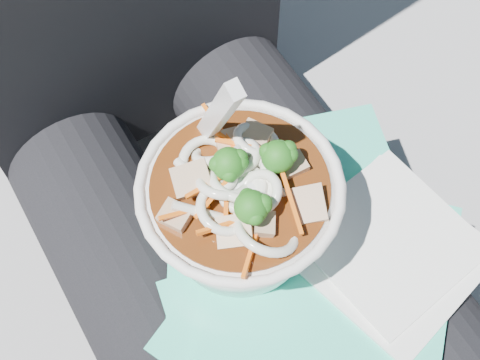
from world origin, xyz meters
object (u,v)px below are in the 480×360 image
lap (256,282)px  udon_bowl (240,205)px  plastic_bag (291,292)px  stone_ledge (199,265)px  person_body (209,199)px

lap → udon_bowl: (-0.00, 0.02, 0.14)m
plastic_bag → stone_ledge: bearing=91.8°
stone_ledge → udon_bowl: bearing=-92.2°
lap → person_body: 0.10m
lap → udon_bowl: 0.15m
plastic_bag → lap: bearing=97.7°
person_body → udon_bowl: 0.13m
lap → udon_bowl: udon_bowl is taller
udon_bowl → stone_ledge: bearing=87.8°
lap → person_body: size_ratio=0.49×
lap → person_body: (0.00, 0.09, 0.03)m
udon_bowl → person_body: bearing=86.1°
stone_ledge → lap: (0.00, -0.15, 0.29)m
plastic_bag → udon_bowl: bearing=99.1°
person_body → plastic_bag: person_body is taller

